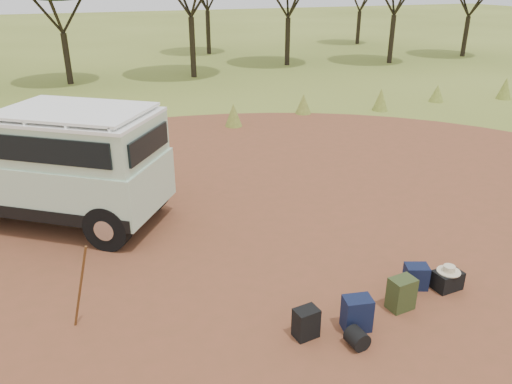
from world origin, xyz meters
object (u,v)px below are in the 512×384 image
object	(u,v)px
backpack_navy	(357,314)
hard_case	(447,280)
safari_vehicle	(52,167)
duffel_navy	(416,277)
backpack_black	(306,323)
backpack_olive	(401,294)
walking_staff	(80,287)

from	to	relation	value
backpack_navy	hard_case	distance (m)	1.99
safari_vehicle	backpack_navy	size ratio (longest dim) A/B	9.76
duffel_navy	hard_case	bearing A→B (deg)	-3.13
safari_vehicle	backpack_black	world-z (taller)	safari_vehicle
safari_vehicle	backpack_olive	bearing A→B (deg)	-11.52
walking_staff	hard_case	bearing A→B (deg)	-63.96
safari_vehicle	backpack_navy	distance (m)	6.79
safari_vehicle	walking_staff	world-z (taller)	safari_vehicle
backpack_olive	hard_case	world-z (taller)	backpack_olive
backpack_black	duffel_navy	bearing A→B (deg)	4.15
backpack_navy	hard_case	size ratio (longest dim) A/B	1.17
walking_staff	duffel_navy	size ratio (longest dim) A/B	3.50
backpack_navy	backpack_olive	xyz separation A→B (m)	(0.91, 0.18, 0.00)
backpack_black	backpack_navy	distance (m)	0.78
backpack_navy	backpack_olive	distance (m)	0.92
walking_staff	backpack_black	bearing A→B (deg)	-77.46
walking_staff	hard_case	xyz separation A→B (m)	(5.68, -1.08, -0.55)
walking_staff	hard_case	size ratio (longest dim) A/B	3.22
safari_vehicle	hard_case	xyz separation A→B (m)	(5.96, -5.04, -1.02)
safari_vehicle	walking_staff	bearing A→B (deg)	-50.71
backpack_olive	duffel_navy	distance (m)	0.70
duffel_navy	backpack_black	bearing A→B (deg)	-147.58
backpack_navy	backpack_olive	world-z (taller)	backpack_olive
walking_staff	hard_case	world-z (taller)	walking_staff
backpack_black	duffel_navy	size ratio (longest dim) A/B	1.11
walking_staff	duffel_navy	distance (m)	5.30
walking_staff	backpack_olive	world-z (taller)	walking_staff
backpack_black	hard_case	world-z (taller)	backpack_black
backpack_black	walking_staff	bearing A→B (deg)	148.34
backpack_black	duffel_navy	distance (m)	2.30
safari_vehicle	hard_case	world-z (taller)	safari_vehicle
backpack_navy	duffel_navy	bearing A→B (deg)	31.41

